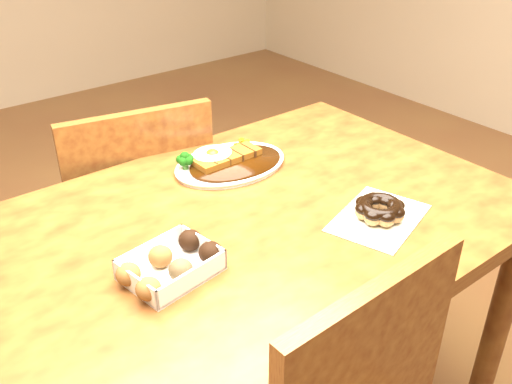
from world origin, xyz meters
TOP-DOWN VIEW (x-y plane):
  - table at (0.00, 0.00)m, footprint 1.20×0.80m
  - chair_far at (-0.01, 0.54)m, footprint 0.50×0.50m
  - katsu_curry_plate at (0.10, 0.22)m, footprint 0.30×0.22m
  - donut_box at (-0.23, -0.06)m, footprint 0.20×0.15m
  - pon_de_ring at (0.21, -0.17)m, footprint 0.26×0.22m

SIDE VIEW (x-z plane):
  - chair_far at x=-0.01m, z-range 0.04..0.91m
  - table at x=0.00m, z-range 0.28..1.03m
  - katsu_curry_plate at x=0.10m, z-range 0.74..0.79m
  - pon_de_ring at x=0.21m, z-range 0.75..0.79m
  - donut_box at x=-0.23m, z-range 0.75..0.80m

